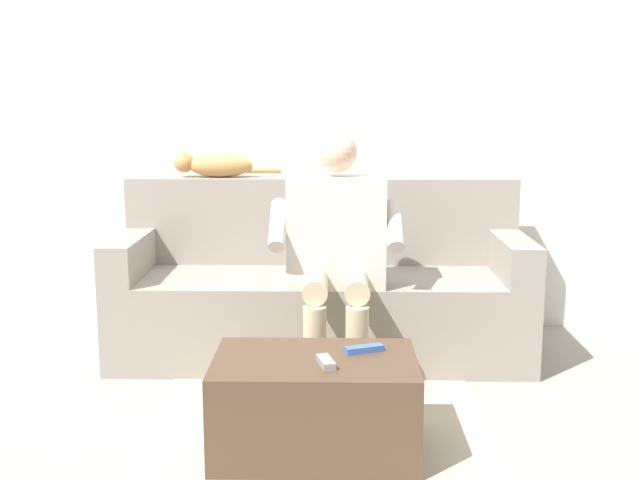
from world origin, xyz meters
name	(u,v)px	position (x,y,z in m)	size (l,w,h in m)	color
ground_plane	(317,408)	(0.00, 0.60, 0.00)	(8.00, 8.00, 0.00)	gray
back_wall	(322,86)	(0.00, -0.66, 1.36)	(4.16, 0.06, 2.72)	silver
couch	(321,292)	(0.00, -0.15, 0.32)	(2.05, 0.74, 0.88)	gray
coffee_table	(315,405)	(0.00, 1.00, 0.18)	(0.75, 0.49, 0.36)	#4C3828
person_solo_seated	(336,242)	(-0.08, 0.22, 0.65)	(0.61, 0.55, 1.15)	beige
cat_on_backrest	(214,165)	(0.57, -0.37, 0.95)	(0.56, 0.13, 0.14)	#B7844C
remote_blue	(364,349)	(-0.18, 0.92, 0.37)	(0.15, 0.04, 0.02)	#3860B7
remote_gray	(326,362)	(-0.04, 1.08, 0.37)	(0.12, 0.04, 0.03)	gray
floor_rug	(316,433)	(0.00, 0.86, 0.00)	(1.36, 1.56, 0.01)	#B7AD93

